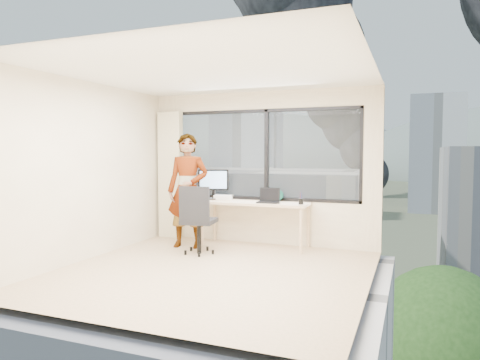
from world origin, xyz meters
The scene contains 24 objects.
floor centered at (0.00, 0.00, 0.00)m, with size 4.00×4.00×0.01m, color tan.
ceiling centered at (0.00, 0.00, 2.60)m, with size 4.00×4.00×0.01m, color white.
wall_front centered at (0.00, -2.00, 1.30)m, with size 4.00×0.01×2.60m, color #C5B398.
wall_left centered at (-2.00, 0.00, 1.30)m, with size 0.01×4.00×2.60m, color #C5B398.
wall_right centered at (2.00, 0.00, 1.30)m, with size 0.01×4.00×2.60m, color #C5B398.
window_wall centered at (0.05, 2.00, 1.52)m, with size 3.30×0.16×1.55m, color black, non-canonical shape.
curtain centered at (-1.72, 1.88, 1.15)m, with size 0.45×0.14×2.30m, color beige.
desk centered at (0.00, 1.66, 0.38)m, with size 1.80×0.60×0.75m, color beige.
chair centered at (-0.63, 0.86, 0.54)m, with size 0.55×0.55×1.08m, color black, non-canonical shape.
person centered at (-1.01, 1.22, 0.94)m, with size 0.68×0.45×1.88m, color #2D2D33.
monitor centered at (-0.80, 1.77, 1.01)m, with size 0.53×0.11×0.53m, color black, non-canonical shape.
game_console centered at (-0.64, 1.84, 0.79)m, with size 0.30×0.25×0.07m, color white.
laptop centered at (0.25, 1.60, 0.86)m, with size 0.34×0.36×0.22m, color black, non-canonical shape.
cellphone centered at (0.40, 1.57, 0.76)m, with size 0.12×0.06×0.01m, color black.
pen_cup centered at (0.80, 1.60, 0.80)m, with size 0.07×0.07×0.09m, color black.
handbag centered at (0.30, 1.87, 0.86)m, with size 0.27×0.14×0.21m, color #0C4A40.
exterior_ground centered at (0.00, 120.00, -14.00)m, with size 400.00×400.00×0.04m, color #515B3D.
near_bldg_a centered at (-9.00, 30.00, -7.00)m, with size 16.00×12.00×14.00m, color beige.
far_tower_a centered at (-35.00, 95.00, 0.00)m, with size 14.00×14.00×28.00m, color silver.
far_tower_b centered at (8.00, 120.00, 1.00)m, with size 13.00×13.00×30.00m, color silver.
far_tower_d centered at (-60.00, 150.00, -3.00)m, with size 16.00×14.00×22.00m, color silver.
hill_a centered at (-120.00, 320.00, -14.00)m, with size 288.00×216.00×90.00m, color slate.
tree_a centered at (-16.00, 22.00, -10.00)m, with size 7.00×7.00×8.00m, color #254918, non-canonical shape.
smoke_plume_a centered at (-10.00, 150.00, 39.00)m, with size 40.00×24.00×90.00m, color black, non-canonical shape.
Camera 1 is at (2.43, -5.18, 1.58)m, focal length 32.95 mm.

